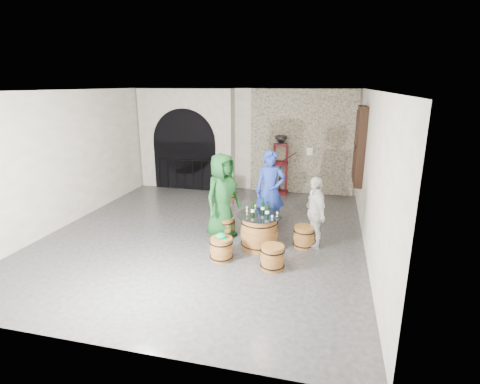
% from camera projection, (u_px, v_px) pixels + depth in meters
% --- Properties ---
extents(ground, '(8.00, 8.00, 0.00)m').
position_uv_depth(ground, '(206.00, 234.00, 8.65)').
color(ground, '#29292B').
rests_on(ground, ground).
extents(wall_back, '(8.00, 0.00, 8.00)m').
position_uv_depth(wall_back, '(246.00, 140.00, 11.93)').
color(wall_back, beige).
rests_on(wall_back, ground).
extents(wall_front, '(8.00, 0.00, 8.00)m').
position_uv_depth(wall_front, '(95.00, 234.00, 4.47)').
color(wall_front, beige).
rests_on(wall_front, ground).
extents(wall_left, '(0.00, 8.00, 8.00)m').
position_uv_depth(wall_left, '(67.00, 159.00, 9.01)').
color(wall_left, beige).
rests_on(wall_left, ground).
extents(wall_right, '(0.00, 8.00, 8.00)m').
position_uv_depth(wall_right, '(372.00, 175.00, 7.40)').
color(wall_right, beige).
rests_on(wall_right, ground).
extents(ceiling, '(8.00, 8.00, 0.00)m').
position_uv_depth(ceiling, '(202.00, 90.00, 7.76)').
color(ceiling, beige).
rests_on(ceiling, wall_back).
extents(stone_facing_panel, '(3.20, 0.12, 3.18)m').
position_uv_depth(stone_facing_panel, '(302.00, 143.00, 11.46)').
color(stone_facing_panel, tan).
rests_on(stone_facing_panel, ground).
extents(arched_opening, '(3.10, 0.60, 3.19)m').
position_uv_depth(arched_opening, '(187.00, 140.00, 12.13)').
color(arched_opening, beige).
rests_on(arched_opening, ground).
extents(shuttered_window, '(0.23, 1.10, 2.00)m').
position_uv_depth(shuttered_window, '(359.00, 146.00, 9.61)').
color(shuttered_window, black).
rests_on(shuttered_window, wall_right).
extents(barrel_table, '(0.95, 0.95, 0.73)m').
position_uv_depth(barrel_table, '(259.00, 231.00, 7.82)').
color(barrel_table, brown).
rests_on(barrel_table, ground).
extents(barrel_stool_left, '(0.46, 0.46, 0.46)m').
position_uv_depth(barrel_stool_left, '(225.00, 227.00, 8.42)').
color(barrel_stool_left, brown).
rests_on(barrel_stool_left, ground).
extents(barrel_stool_far, '(0.46, 0.46, 0.46)m').
position_uv_depth(barrel_stool_far, '(268.00, 222.00, 8.73)').
color(barrel_stool_far, brown).
rests_on(barrel_stool_far, ground).
extents(barrel_stool_right, '(0.46, 0.46, 0.46)m').
position_uv_depth(barrel_stool_right, '(304.00, 237.00, 7.88)').
color(barrel_stool_right, brown).
rests_on(barrel_stool_right, ground).
extents(barrel_stool_near_right, '(0.46, 0.46, 0.46)m').
position_uv_depth(barrel_stool_near_right, '(273.00, 257.00, 6.96)').
color(barrel_stool_near_right, brown).
rests_on(barrel_stool_near_right, ground).
extents(barrel_stool_near_left, '(0.46, 0.46, 0.46)m').
position_uv_depth(barrel_stool_near_left, '(221.00, 249.00, 7.31)').
color(barrel_stool_near_left, brown).
rests_on(barrel_stool_near_left, ground).
extents(green_cap, '(0.24, 0.20, 0.11)m').
position_uv_depth(green_cap, '(221.00, 236.00, 7.23)').
color(green_cap, '#0B8241').
rests_on(green_cap, barrel_stool_near_left).
extents(person_green, '(0.97, 1.11, 1.91)m').
position_uv_depth(person_green, '(222.00, 196.00, 8.25)').
color(person_green, '#12411A').
rests_on(person_green, ground).
extents(person_blue, '(0.76, 0.57, 1.90)m').
position_uv_depth(person_blue, '(270.00, 191.00, 8.64)').
color(person_blue, navy).
rests_on(person_blue, ground).
extents(person_white, '(0.69, 0.97, 1.53)m').
position_uv_depth(person_white, '(315.00, 213.00, 7.74)').
color(person_white, beige).
rests_on(person_white, ground).
extents(wine_bottle_left, '(0.08, 0.08, 0.32)m').
position_uv_depth(wine_bottle_left, '(253.00, 209.00, 7.66)').
color(wine_bottle_left, black).
rests_on(wine_bottle_left, barrel_table).
extents(wine_bottle_center, '(0.08, 0.08, 0.32)m').
position_uv_depth(wine_bottle_center, '(267.00, 211.00, 7.57)').
color(wine_bottle_center, black).
rests_on(wine_bottle_center, barrel_table).
extents(wine_bottle_right, '(0.08, 0.08, 0.32)m').
position_uv_depth(wine_bottle_right, '(263.00, 207.00, 7.80)').
color(wine_bottle_right, black).
rests_on(wine_bottle_right, barrel_table).
extents(tasting_glass_a, '(0.05, 0.05, 0.10)m').
position_uv_depth(tasting_glass_a, '(247.00, 212.00, 7.73)').
color(tasting_glass_a, '#B67323').
rests_on(tasting_glass_a, barrel_table).
extents(tasting_glass_b, '(0.05, 0.05, 0.10)m').
position_uv_depth(tasting_glass_b, '(277.00, 214.00, 7.60)').
color(tasting_glass_b, '#B67323').
rests_on(tasting_glass_b, barrel_table).
extents(tasting_glass_c, '(0.05, 0.05, 0.10)m').
position_uv_depth(tasting_glass_c, '(255.00, 207.00, 8.04)').
color(tasting_glass_c, '#B67323').
rests_on(tasting_glass_c, barrel_table).
extents(tasting_glass_d, '(0.05, 0.05, 0.10)m').
position_uv_depth(tasting_glass_d, '(267.00, 209.00, 7.90)').
color(tasting_glass_d, '#B67323').
rests_on(tasting_glass_d, barrel_table).
extents(tasting_glass_e, '(0.05, 0.05, 0.10)m').
position_uv_depth(tasting_glass_e, '(272.00, 218.00, 7.41)').
color(tasting_glass_e, '#B67323').
rests_on(tasting_glass_e, barrel_table).
extents(tasting_glass_f, '(0.05, 0.05, 0.10)m').
position_uv_depth(tasting_glass_f, '(247.00, 209.00, 7.93)').
color(tasting_glass_f, '#B67323').
rests_on(tasting_glass_f, barrel_table).
extents(side_barrel, '(0.46, 0.46, 0.61)m').
position_uv_depth(side_barrel, '(228.00, 189.00, 11.17)').
color(side_barrel, brown).
rests_on(side_barrel, ground).
extents(corking_press, '(0.74, 0.41, 1.81)m').
position_uv_depth(corking_press, '(280.00, 160.00, 11.53)').
color(corking_press, '#470B14').
rests_on(corking_press, ground).
extents(control_box, '(0.18, 0.10, 0.22)m').
position_uv_depth(control_box, '(310.00, 151.00, 11.40)').
color(control_box, silver).
rests_on(control_box, wall_back).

